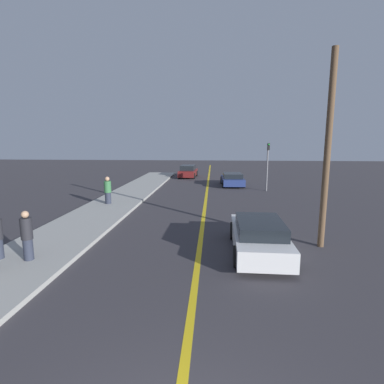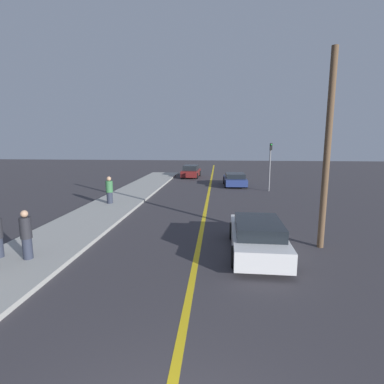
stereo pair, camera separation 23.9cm
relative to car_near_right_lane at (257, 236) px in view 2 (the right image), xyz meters
name	(u,v)px [view 2 (the right image)]	position (x,y,z in m)	size (l,w,h in m)	color
road_center_line	(207,200)	(-2.18, 9.87, -0.63)	(0.20, 60.00, 0.01)	gold
sidewalk_left	(122,200)	(-8.00, 9.01, -0.55)	(3.25, 34.29, 0.16)	#9E9E99
car_near_right_lane	(257,236)	(0.00, 0.00, 0.00)	(2.01, 4.62, 1.27)	silver
car_ahead_center	(235,179)	(0.07, 16.59, -0.05)	(2.10, 4.19, 1.17)	navy
car_far_distant	(191,171)	(-4.50, 22.71, 0.02)	(2.02, 4.08, 1.36)	maroon
pedestrian_mid_group	(26,235)	(-7.79, -1.61, 0.36)	(0.37, 0.37, 1.67)	#282D3D
pedestrian_by_sign	(109,190)	(-8.27, 7.39, 0.37)	(0.44, 0.44, 1.71)	#282D3D
traffic_light	(270,162)	(2.69, 13.91, 1.76)	(0.18, 0.40, 3.87)	slate
utility_pole	(327,152)	(2.53, 0.83, 3.04)	(0.24, 0.24, 7.34)	brown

